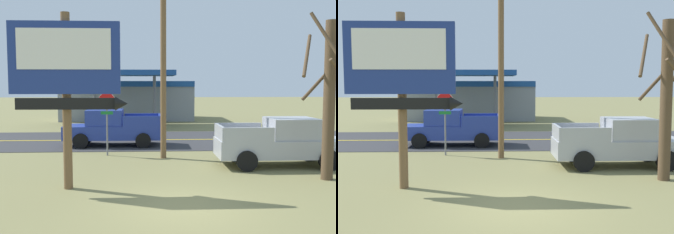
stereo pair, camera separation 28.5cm
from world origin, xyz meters
TOP-DOWN VIEW (x-y plane):
  - ground_plane at (0.00, 0.00)m, footprint 180.00×180.00m
  - road_asphalt at (0.00, 13.00)m, footprint 140.00×8.00m
  - road_centre_line at (0.00, 13.00)m, footprint 126.00×0.20m
  - motel_sign at (-3.41, 2.09)m, footprint 3.63×0.54m
  - stop_sign at (-2.84, 8.04)m, footprint 0.80×0.08m
  - utility_pole at (-0.24, 7.28)m, footprint 2.04×0.26m
  - bare_tree at (5.31, 3.01)m, footprint 1.88×1.93m
  - gas_station at (-2.83, 27.07)m, footprint 12.00×11.50m
  - pickup_silver_parked_on_lawn at (4.52, 5.37)m, footprint 5.20×2.24m
  - pickup_blue_on_road at (-2.87, 11.00)m, footprint 5.20×2.24m

SIDE VIEW (x-z plane):
  - ground_plane at x=0.00m, z-range 0.00..0.00m
  - road_asphalt at x=0.00m, z-range 0.00..0.02m
  - road_centre_line at x=0.00m, z-range 0.02..0.03m
  - pickup_silver_parked_on_lawn at x=4.52m, z-range -0.02..1.94m
  - pickup_blue_on_road at x=-2.87m, z-range -0.02..1.94m
  - gas_station at x=-2.83m, z-range -0.26..4.14m
  - stop_sign at x=-2.84m, z-range 0.55..3.50m
  - bare_tree at x=5.31m, z-range 0.05..5.81m
  - motel_sign at x=-3.41m, z-range 0.92..6.48m
  - utility_pole at x=-0.24m, z-range 0.32..9.30m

